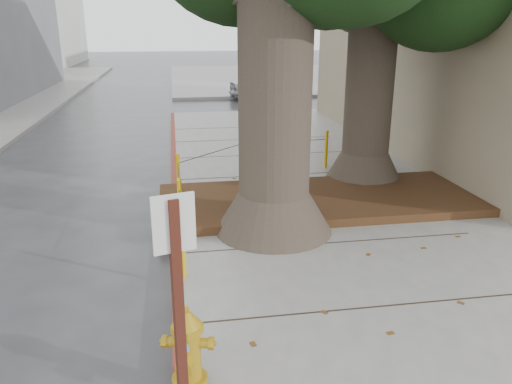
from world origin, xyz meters
TOP-DOWN VIEW (x-y plane):
  - ground at (0.00, 0.00)m, footprint 140.00×140.00m
  - sidewalk_far at (6.00, 30.00)m, footprint 16.00×20.00m
  - curb_red at (-2.00, 2.50)m, footprint 0.14×26.00m
  - planter_bed at (0.90, 3.90)m, footprint 6.40×2.60m
  - building_side_white at (16.00, 26.00)m, footprint 10.00×10.00m
  - bollard_ring at (-0.87, 4.38)m, footprint 3.79×5.39m
  - fire_hydrant at (-1.90, -1.05)m, footprint 0.46×0.44m
  - signpost at (-1.95, -2.60)m, footprint 0.25×0.08m
  - car_silver at (2.68, 19.86)m, footprint 3.74×1.83m
  - car_red at (7.69, 19.73)m, footprint 4.19×1.68m

SIDE VIEW (x-z plane):
  - ground at x=0.00m, z-range 0.00..0.00m
  - sidewalk_far at x=6.00m, z-range 0.00..0.15m
  - curb_red at x=-2.00m, z-range -0.01..0.15m
  - planter_bed at x=0.90m, z-range 0.15..0.31m
  - fire_hydrant at x=-1.90m, z-range 0.14..1.00m
  - car_silver at x=2.68m, z-range 0.00..1.23m
  - bollard_ring at x=-0.87m, z-range 0.19..1.14m
  - car_red at x=7.69m, z-range 0.00..1.35m
  - signpost at x=-1.95m, z-range 0.32..2.85m
  - building_side_white at x=16.00m, z-range 0.00..9.00m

